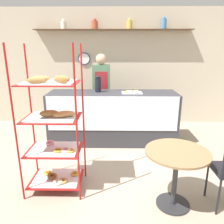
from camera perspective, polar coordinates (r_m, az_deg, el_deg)
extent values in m
plane|color=gray|center=(3.38, -0.12, -16.09)|extent=(14.00, 14.00, 0.00)
cube|color=beige|center=(5.35, 0.34, 11.44)|extent=(10.00, 0.06, 2.70)
cube|color=#4C331E|center=(5.20, 0.34, 20.73)|extent=(3.54, 0.24, 0.02)
cylinder|color=silver|center=(5.33, -12.51, 21.22)|extent=(0.13, 0.13, 0.16)
sphere|color=silver|center=(5.34, -12.58, 22.32)|extent=(0.07, 0.07, 0.07)
cylinder|color=#B24C33|center=(5.23, -4.53, 21.69)|extent=(0.14, 0.14, 0.17)
sphere|color=#B24C33|center=(5.24, -4.55, 22.89)|extent=(0.08, 0.08, 0.08)
cylinder|color=gold|center=(5.21, 4.56, 21.68)|extent=(0.13, 0.13, 0.17)
sphere|color=gold|center=(5.22, 4.59, 22.84)|extent=(0.07, 0.07, 0.07)
cylinder|color=#4C7FB2|center=(5.31, 13.33, 21.46)|extent=(0.12, 0.12, 0.21)
sphere|color=#4C7FB2|center=(5.33, 13.43, 22.81)|extent=(0.07, 0.07, 0.07)
cylinder|color=navy|center=(5.34, -7.27, 13.65)|extent=(0.29, 0.03, 0.29)
cylinder|color=white|center=(5.32, -7.30, 13.64)|extent=(0.25, 0.00, 0.25)
cube|color=#333338|center=(4.30, 0.17, -1.43)|extent=(2.45, 0.69, 1.00)
cube|color=silver|center=(3.91, 0.10, -0.50)|extent=(2.35, 0.01, 0.64)
cylinder|color=#A51919|center=(2.71, -24.01, -4.07)|extent=(0.02, 0.02, 1.87)
cylinder|color=#A51919|center=(2.49, -9.16, -4.48)|extent=(0.02, 0.02, 1.87)
cylinder|color=#A51919|center=(3.16, -20.22, -0.83)|extent=(0.02, 0.02, 1.87)
cylinder|color=#A51919|center=(2.98, -7.49, -0.94)|extent=(0.02, 0.02, 1.87)
cube|color=#A51919|center=(3.16, -14.19, -16.56)|extent=(0.67, 0.50, 0.01)
cube|color=silver|center=(3.16, -14.21, -16.38)|extent=(0.60, 0.44, 0.01)
torus|color=tan|center=(3.04, -12.76, -17.14)|extent=(0.13, 0.13, 0.04)
torus|color=gold|center=(3.25, -16.52, -14.96)|extent=(0.11, 0.11, 0.04)
torus|color=brown|center=(3.16, -15.39, -15.85)|extent=(0.13, 0.13, 0.04)
torus|color=gold|center=(3.16, -9.73, -15.56)|extent=(0.12, 0.12, 0.03)
torus|color=silver|center=(3.02, -13.99, -17.38)|extent=(0.12, 0.12, 0.04)
cube|color=#A51919|center=(2.95, -14.78, -9.49)|extent=(0.67, 0.50, 0.01)
cube|color=silver|center=(2.95, -14.80, -9.28)|extent=(0.60, 0.44, 0.01)
torus|color=gold|center=(2.81, -10.83, -9.88)|extent=(0.11, 0.11, 0.03)
torus|color=#EAB2C1|center=(3.08, -16.05, -7.74)|extent=(0.13, 0.13, 0.03)
torus|color=gold|center=(2.85, -13.96, -9.70)|extent=(0.12, 0.12, 0.03)
torus|color=#EAB2C1|center=(2.83, -12.00, -9.68)|extent=(0.13, 0.13, 0.03)
cube|color=#A51919|center=(2.80, -15.42, -1.48)|extent=(0.67, 0.50, 0.01)
cube|color=silver|center=(2.79, -15.44, -1.25)|extent=(0.60, 0.44, 0.01)
ellipsoid|color=olive|center=(2.79, -16.15, -0.31)|extent=(0.25, 0.14, 0.08)
ellipsoid|color=tan|center=(2.73, -13.51, -0.74)|extent=(0.18, 0.11, 0.06)
ellipsoid|color=tan|center=(2.74, -11.86, -0.42)|extent=(0.24, 0.11, 0.07)
ellipsoid|color=olive|center=(2.77, -16.09, -0.43)|extent=(0.22, 0.13, 0.08)
cube|color=#A51919|center=(2.70, -16.12, 7.28)|extent=(0.67, 0.50, 0.01)
cube|color=silver|center=(2.70, -16.14, 7.53)|extent=(0.60, 0.44, 0.01)
ellipsoid|color=olive|center=(2.51, -13.03, 8.30)|extent=(0.21, 0.11, 0.09)
ellipsoid|color=#B27F47|center=(2.66, -18.35, 8.19)|extent=(0.23, 0.12, 0.08)
ellipsoid|color=olive|center=(2.59, -19.21, 7.83)|extent=(0.23, 0.12, 0.07)
cube|color=#282833|center=(4.89, -2.68, 0.60)|extent=(0.22, 0.19, 0.97)
cube|color=#4C7051|center=(4.74, -2.80, 9.17)|extent=(0.37, 0.22, 0.51)
cube|color=maroon|center=(4.64, -2.88, 7.88)|extent=(0.26, 0.01, 0.42)
sphere|color=tan|center=(4.71, -2.87, 13.63)|extent=(0.22, 0.22, 0.22)
cylinder|color=#262628|center=(2.95, 15.54, -22.05)|extent=(0.40, 0.40, 0.02)
cylinder|color=#333338|center=(2.75, 16.10, -16.45)|extent=(0.06, 0.06, 0.66)
cylinder|color=olive|center=(2.59, 16.71, -10.02)|extent=(0.72, 0.72, 0.02)
cylinder|color=black|center=(3.09, 23.48, -15.99)|extent=(0.02, 0.02, 0.46)
cylinder|color=black|center=(2.85, 26.09, -19.32)|extent=(0.02, 0.02, 0.46)
cylinder|color=black|center=(4.21, -3.69, 7.05)|extent=(0.12, 0.12, 0.27)
ellipsoid|color=black|center=(4.19, -3.73, 9.11)|extent=(0.10, 0.10, 0.05)
cube|color=silver|center=(4.14, 5.21, 5.04)|extent=(0.38, 0.27, 0.01)
torus|color=silver|center=(4.07, 6.37, 5.12)|extent=(0.12, 0.12, 0.03)
torus|color=tan|center=(4.18, 6.28, 5.45)|extent=(0.11, 0.11, 0.04)
torus|color=gold|center=(4.12, 4.30, 5.36)|extent=(0.11, 0.11, 0.04)
torus|color=silver|center=(4.09, 4.71, 5.28)|extent=(0.11, 0.11, 0.04)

